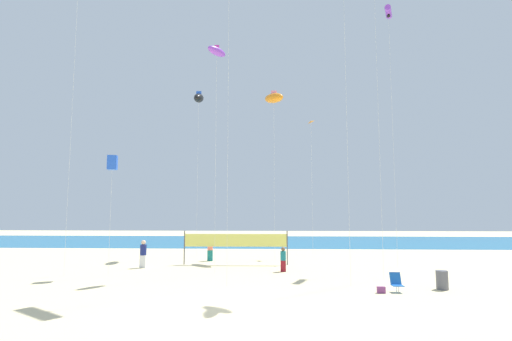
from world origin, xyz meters
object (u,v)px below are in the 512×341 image
object	(u,v)px
beachgoer_navy_shirt	(143,253)
kite_orange_inflatable	(274,98)
beachgoer_coral_shirt	(210,248)
kite_violet_tube	(388,13)
kite_blue_box	(112,163)
kite_violet_diamond	(77,8)
kite_orange_diamond	(311,124)
trash_barrel	(442,280)
kite_black_inflatable	(199,98)
beach_handbag	(381,290)
volleyball_net	(236,242)
beachgoer_teal_shirt	(283,258)
folding_beach_chair	(396,282)
kite_violet_inflatable	(217,52)

from	to	relation	value
beachgoer_navy_shirt	kite_orange_inflatable	xyz separation A→B (m)	(8.94, 5.57, 12.32)
beachgoer_coral_shirt	kite_violet_tube	xyz separation A→B (m)	(13.50, -2.37, 17.50)
kite_orange_inflatable	kite_blue_box	world-z (taller)	kite_orange_inflatable
kite_violet_diamond	kite_orange_diamond	bearing A→B (deg)	35.38
trash_barrel	kite_orange_diamond	world-z (taller)	kite_orange_diamond
beachgoer_navy_shirt	trash_barrel	bearing A→B (deg)	44.97
beachgoer_navy_shirt	beachgoer_coral_shirt	distance (m)	5.50
kite_orange_inflatable	kite_orange_diamond	world-z (taller)	kite_orange_inflatable
kite_violet_diamond	kite_orange_diamond	size ratio (longest dim) A/B	1.51
trash_barrel	kite_black_inflatable	distance (m)	23.94
beachgoer_navy_shirt	kite_orange_inflatable	distance (m)	16.21
beachgoer_coral_shirt	beach_handbag	distance (m)	15.09
beachgoer_navy_shirt	volleyball_net	bearing A→B (deg)	82.12
beachgoer_navy_shirt	beachgoer_teal_shirt	size ratio (longest dim) A/B	1.20
beachgoer_navy_shirt	volleyball_net	distance (m)	6.41
beachgoer_teal_shirt	kite_blue_box	distance (m)	12.15
folding_beach_chair	kite_black_inflatable	bearing A→B (deg)	135.71
trash_barrel	kite_violet_inflatable	xyz separation A→B (m)	(-11.91, 4.42, 13.72)
volleyball_net	kite_black_inflatable	xyz separation A→B (m)	(-3.81, 4.99, 12.12)
trash_barrel	kite_violet_inflatable	bearing A→B (deg)	159.62
beach_handbag	volleyball_net	bearing A→B (deg)	129.67
beachgoer_coral_shirt	kite_blue_box	bearing A→B (deg)	-95.40
beachgoer_teal_shirt	beach_handbag	world-z (taller)	beachgoer_teal_shirt
beachgoer_coral_shirt	beachgoer_navy_shirt	bearing A→B (deg)	-107.28
kite_violet_diamond	kite_blue_box	world-z (taller)	kite_violet_diamond
kite_black_inflatable	folding_beach_chair	bearing A→B (deg)	-48.49
folding_beach_chair	kite_black_inflatable	world-z (taller)	kite_black_inflatable
kite_orange_inflatable	kite_black_inflatable	distance (m)	6.75
beachgoer_teal_shirt	kite_violet_tube	world-z (taller)	kite_violet_tube
folding_beach_chair	kite_violet_inflatable	size ratio (longest dim) A/B	0.06
kite_violet_inflatable	trash_barrel	bearing A→B (deg)	-20.38
beachgoer_teal_shirt	kite_violet_inflatable	bearing A→B (deg)	133.21
kite_orange_inflatable	trash_barrel	bearing A→B (deg)	-56.12
beachgoer_navy_shirt	kite_violet_inflatable	world-z (taller)	kite_violet_inflatable
beachgoer_coral_shirt	folding_beach_chair	distance (m)	15.38
kite_violet_diamond	kite_blue_box	size ratio (longest dim) A/B	2.50
volleyball_net	kite_orange_diamond	size ratio (longest dim) A/B	0.63
beachgoer_teal_shirt	kite_violet_diamond	bearing A→B (deg)	131.18
kite_violet_inflatable	kite_black_inflatable	distance (m)	9.37
kite_blue_box	trash_barrel	bearing A→B (deg)	-9.99
volleyball_net	kite_blue_box	distance (m)	10.14
volleyball_net	kite_orange_inflatable	distance (m)	12.60
beachgoer_teal_shirt	volleyball_net	distance (m)	4.58
beach_handbag	kite_violet_tube	distance (m)	20.72
kite_blue_box	beachgoer_navy_shirt	bearing A→B (deg)	74.53
kite_blue_box	kite_violet_diamond	bearing A→B (deg)	-178.46
volleyball_net	kite_blue_box	bearing A→B (deg)	-143.84
volleyball_net	kite_violet_diamond	size ratio (longest dim) A/B	0.42
beach_handbag	kite_violet_inflatable	distance (m)	17.36
kite_violet_inflatable	kite_orange_inflatable	bearing A→B (deg)	64.07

